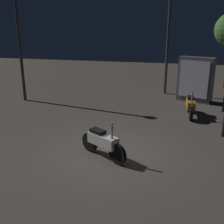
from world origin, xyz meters
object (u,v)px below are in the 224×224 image
object	(u,v)px
motorcycle_orange_parked_left	(190,105)
streetlamp_far	(169,28)
motorcycle_white_foreground	(103,142)
kiosk_billboard	(195,80)
streetlamp_near	(18,28)

from	to	relation	value
motorcycle_orange_parked_left	streetlamp_far	size ratio (longest dim) A/B	0.31
motorcycle_white_foreground	kiosk_billboard	bearing A→B (deg)	98.93
motorcycle_orange_parked_left	streetlamp_near	xyz separation A→B (m)	(-7.77, 0.53, 2.92)
motorcycle_white_foreground	kiosk_billboard	xyz separation A→B (m)	(2.61, 6.66, 0.61)
motorcycle_orange_parked_left	streetlamp_near	size ratio (longest dim) A/B	0.31
motorcycle_white_foreground	streetlamp_near	distance (m)	7.80
streetlamp_near	streetlamp_far	bearing A→B (deg)	25.54
streetlamp_near	streetlamp_far	world-z (taller)	streetlamp_far
kiosk_billboard	streetlamp_far	bearing A→B (deg)	-21.73
motorcycle_orange_parked_left	kiosk_billboard	bearing A→B (deg)	171.78
motorcycle_white_foreground	streetlamp_far	xyz separation A→B (m)	(1.15, 7.95, 2.94)
streetlamp_far	motorcycle_orange_parked_left	bearing A→B (deg)	-71.23
motorcycle_orange_parked_left	kiosk_billboard	world-z (taller)	kiosk_billboard
streetlamp_far	motorcycle_white_foreground	bearing A→B (deg)	-98.23
motorcycle_white_foreground	streetlamp_near	size ratio (longest dim) A/B	0.28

